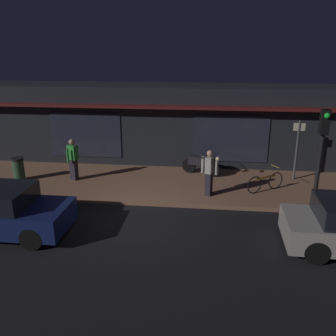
# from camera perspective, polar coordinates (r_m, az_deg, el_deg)

# --- Properties ---
(ground_plane) EXTENTS (60.00, 60.00, 0.00)m
(ground_plane) POSITION_cam_1_polar(r_m,az_deg,el_deg) (11.75, -5.24, -7.95)
(ground_plane) COLOR black
(sidewalk_slab) EXTENTS (18.00, 4.00, 0.15)m
(sidewalk_slab) POSITION_cam_1_polar(r_m,az_deg,el_deg) (14.43, -2.88, -2.44)
(sidewalk_slab) COLOR #8C6047
(sidewalk_slab) RESTS_ON ground_plane
(storefront_building) EXTENTS (18.00, 3.30, 3.60)m
(storefront_building) POSITION_cam_1_polar(r_m,az_deg,el_deg) (17.17, -1.16, 6.99)
(storefront_building) COLOR black
(storefront_building) RESTS_ON ground_plane
(motorcycle) EXTENTS (1.63, 0.82, 0.97)m
(motorcycle) POSITION_cam_1_polar(r_m,az_deg,el_deg) (15.11, 5.36, 0.77)
(motorcycle) COLOR black
(motorcycle) RESTS_ON sidewalk_slab
(bicycle_parked) EXTENTS (1.41, 0.94, 0.91)m
(bicycle_parked) POSITION_cam_1_polar(r_m,az_deg,el_deg) (13.79, 15.08, -2.15)
(bicycle_parked) COLOR black
(bicycle_parked) RESTS_ON sidewalk_slab
(person_photographer) EXTENTS (0.44, 0.59, 1.67)m
(person_photographer) POSITION_cam_1_polar(r_m,az_deg,el_deg) (14.83, -14.75, 1.43)
(person_photographer) COLOR #28232D
(person_photographer) RESTS_ON sidewalk_slab
(person_bystander) EXTENTS (0.61, 0.43, 1.67)m
(person_bystander) POSITION_cam_1_polar(r_m,az_deg,el_deg) (12.89, 6.52, -0.61)
(person_bystander) COLOR #28232D
(person_bystander) RESTS_ON sidewalk_slab
(sign_post) EXTENTS (0.44, 0.09, 2.40)m
(sign_post) POSITION_cam_1_polar(r_m,az_deg,el_deg) (15.13, 19.68, 3.19)
(sign_post) COLOR #47474C
(sign_post) RESTS_ON sidewalk_slab
(trash_bin) EXTENTS (0.48, 0.48, 0.93)m
(trash_bin) POSITION_cam_1_polar(r_m,az_deg,el_deg) (15.58, -22.50, -0.14)
(trash_bin) COLOR #2D4C33
(trash_bin) RESTS_ON sidewalk_slab
(traffic_light_pole) EXTENTS (0.24, 0.33, 3.60)m
(traffic_light_pole) POSITION_cam_1_polar(r_m,az_deg,el_deg) (11.15, 22.99, 2.77)
(traffic_light_pole) COLOR black
(traffic_light_pole) RESTS_ON ground_plane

